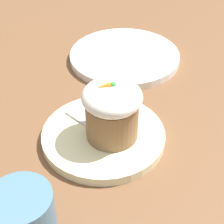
% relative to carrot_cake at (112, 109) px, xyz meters
% --- Properties ---
extents(ground_plane, '(4.00, 4.00, 0.00)m').
position_rel_carrot_cake_xyz_m(ground_plane, '(0.01, -0.01, -0.07)').
color(ground_plane, brown).
extents(dessert_plate, '(0.20, 0.20, 0.02)m').
position_rel_carrot_cake_xyz_m(dessert_plate, '(0.01, -0.01, -0.06)').
color(dessert_plate, beige).
rests_on(dessert_plate, ground_plane).
extents(carrot_cake, '(0.09, 0.09, 0.10)m').
position_rel_carrot_cake_xyz_m(carrot_cake, '(0.00, 0.00, 0.00)').
color(carrot_cake, olive).
rests_on(carrot_cake, dessert_plate).
extents(spoon, '(0.08, 0.11, 0.01)m').
position_rel_carrot_cake_xyz_m(spoon, '(0.02, -0.01, -0.05)').
color(spoon, silver).
rests_on(spoon, dessert_plate).
extents(side_plate, '(0.24, 0.24, 0.02)m').
position_rel_carrot_cake_xyz_m(side_plate, '(-0.09, -0.25, -0.06)').
color(side_plate, white).
rests_on(side_plate, ground_plane).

